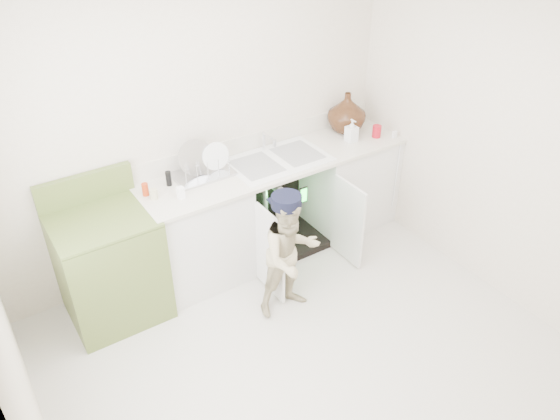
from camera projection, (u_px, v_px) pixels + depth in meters
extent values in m
plane|color=beige|center=(304.00, 352.00, 4.02)|extent=(3.50, 3.50, 0.00)
cube|color=beige|center=(200.00, 125.00, 4.38)|extent=(3.50, 2.50, 0.02)
cube|color=beige|center=(519.00, 375.00, 2.29)|extent=(3.50, 2.50, 0.02)
cube|color=beige|center=(4.00, 325.00, 2.53)|extent=(2.50, 3.00, 0.02)
cube|color=beige|center=(496.00, 141.00, 4.14)|extent=(2.50, 3.00, 0.02)
cube|color=white|center=(197.00, 236.00, 4.51)|extent=(0.80, 0.60, 0.86)
cube|color=white|center=(347.00, 182.00, 5.24)|extent=(0.80, 0.60, 0.86)
cube|color=black|center=(262.00, 193.00, 5.06)|extent=(0.80, 0.06, 0.86)
cube|color=black|center=(278.00, 242.00, 5.09)|extent=(0.80, 0.60, 0.06)
cylinder|color=gray|center=(265.00, 202.00, 4.90)|extent=(0.05, 0.05, 0.70)
cylinder|color=gray|center=(278.00, 197.00, 4.96)|extent=(0.05, 0.05, 0.70)
cylinder|color=gray|center=(275.00, 186.00, 4.80)|extent=(0.07, 0.18, 0.07)
cube|color=white|center=(270.00, 253.00, 4.36)|extent=(0.03, 0.40, 0.76)
cube|color=white|center=(348.00, 222.00, 4.73)|extent=(0.02, 0.40, 0.76)
cube|color=silver|center=(278.00, 162.00, 4.62)|extent=(2.44, 0.64, 0.03)
cube|color=silver|center=(259.00, 139.00, 4.78)|extent=(2.44, 0.02, 0.15)
cube|color=white|center=(278.00, 161.00, 4.62)|extent=(0.85, 0.55, 0.02)
cube|color=gray|center=(257.00, 166.00, 4.52)|extent=(0.34, 0.40, 0.01)
cube|color=gray|center=(297.00, 153.00, 4.71)|extent=(0.34, 0.40, 0.01)
cylinder|color=silver|center=(264.00, 141.00, 4.72)|extent=(0.03, 0.03, 0.17)
cylinder|color=silver|center=(267.00, 136.00, 4.64)|extent=(0.02, 0.14, 0.02)
cylinder|color=silver|center=(274.00, 143.00, 4.80)|extent=(0.04, 0.04, 0.06)
cylinder|color=white|center=(397.00, 175.00, 5.11)|extent=(0.01, 0.01, 0.70)
cube|color=white|center=(395.00, 134.00, 4.96)|extent=(0.04, 0.02, 0.06)
cube|color=silver|center=(203.00, 174.00, 4.40)|extent=(0.47, 0.32, 0.02)
cylinder|color=silver|center=(196.00, 165.00, 4.35)|extent=(0.29, 0.11, 0.28)
cylinder|color=white|center=(216.00, 162.00, 4.42)|extent=(0.23, 0.06, 0.23)
cylinder|color=silver|center=(186.00, 177.00, 4.20)|extent=(0.01, 0.01, 0.14)
cylinder|color=silver|center=(197.00, 174.00, 4.24)|extent=(0.01, 0.01, 0.14)
cylinder|color=silver|center=(208.00, 170.00, 4.28)|extent=(0.01, 0.01, 0.14)
cylinder|color=silver|center=(219.00, 167.00, 4.33)|extent=(0.01, 0.01, 0.14)
cylinder|color=silver|center=(229.00, 164.00, 4.37)|extent=(0.01, 0.01, 0.14)
imported|color=#4A2A15|center=(347.00, 112.00, 5.00)|extent=(0.35, 0.35, 0.37)
imported|color=orange|center=(351.00, 120.00, 5.02)|extent=(0.09, 0.09, 0.24)
imported|color=white|center=(352.00, 131.00, 4.86)|extent=(0.09, 0.10, 0.21)
cylinder|color=#B30F1E|center=(377.00, 131.00, 4.96)|extent=(0.08, 0.08, 0.11)
cylinder|color=#B0300F|center=(145.00, 190.00, 4.12)|extent=(0.05, 0.05, 0.10)
cylinder|color=#C1B98D|center=(154.00, 194.00, 4.08)|extent=(0.06, 0.06, 0.08)
cylinder|color=black|center=(169.00, 179.00, 4.24)|extent=(0.04, 0.04, 0.12)
cube|color=white|center=(181.00, 193.00, 4.09)|extent=(0.05, 0.05, 0.09)
cube|color=#5A7332|center=(111.00, 268.00, 4.15)|extent=(0.72, 0.65, 0.87)
cube|color=#5A7332|center=(100.00, 219.00, 3.90)|extent=(0.72, 0.65, 0.02)
cube|color=#5A7332|center=(85.00, 188.00, 4.03)|extent=(0.72, 0.06, 0.23)
cylinder|color=black|center=(82.00, 239.00, 3.71)|extent=(0.16, 0.16, 0.02)
cylinder|color=silver|center=(81.00, 238.00, 3.70)|extent=(0.19, 0.19, 0.01)
cylinder|color=black|center=(69.00, 217.00, 3.93)|extent=(0.16, 0.16, 0.02)
cylinder|color=silver|center=(68.00, 216.00, 3.93)|extent=(0.19, 0.19, 0.01)
cylinder|color=black|center=(132.00, 223.00, 3.87)|extent=(0.16, 0.16, 0.02)
cylinder|color=silver|center=(132.00, 221.00, 3.87)|extent=(0.19, 0.19, 0.01)
cylinder|color=black|center=(117.00, 202.00, 4.10)|extent=(0.16, 0.16, 0.02)
cylinder|color=silver|center=(117.00, 201.00, 4.09)|extent=(0.19, 0.19, 0.01)
imported|color=beige|center=(290.00, 255.00, 4.14)|extent=(0.52, 0.41, 1.04)
cylinder|color=black|center=(291.00, 201.00, 3.87)|extent=(0.23, 0.23, 0.09)
cube|color=black|center=(284.00, 199.00, 3.97)|extent=(0.17, 0.10, 0.01)
cube|color=black|center=(303.00, 195.00, 4.49)|extent=(0.07, 0.01, 0.14)
cube|color=#26F23F|center=(304.00, 195.00, 4.49)|extent=(0.06, 0.00, 0.12)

